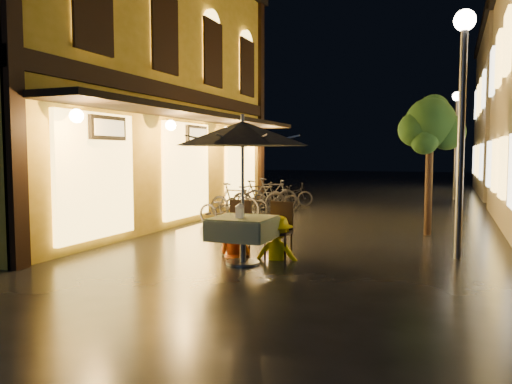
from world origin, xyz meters
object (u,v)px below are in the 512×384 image
at_px(streetlamp_near, 463,89).
at_px(table_lantern, 240,209).
at_px(patio_umbrella, 243,134).
at_px(bicycle_0, 226,209).
at_px(person_orange, 235,218).
at_px(cafe_table, 243,229).
at_px(person_yellow, 278,217).

distance_m(streetlamp_near, table_lantern, 4.29).
height_order(patio_umbrella, bicycle_0, patio_umbrella).
bearing_deg(person_orange, patio_umbrella, 139.49).
xyz_separation_m(patio_umbrella, bicycle_0, (-2.11, 3.91, -1.73)).
height_order(streetlamp_near, table_lantern, streetlamp_near).
height_order(streetlamp_near, patio_umbrella, streetlamp_near).
distance_m(streetlamp_near, patio_umbrella, 3.82).
height_order(cafe_table, patio_umbrella, patio_umbrella).
bearing_deg(bicycle_0, person_orange, -147.21).
xyz_separation_m(table_lantern, person_orange, (-0.37, 0.65, -0.23)).
relative_size(patio_umbrella, person_yellow, 1.68).
distance_m(streetlamp_near, cafe_table, 4.40).
bearing_deg(cafe_table, person_yellow, 54.66).
height_order(streetlamp_near, person_orange, streetlamp_near).
bearing_deg(table_lantern, patio_umbrella, 90.00).
distance_m(streetlamp_near, person_orange, 4.47).
bearing_deg(person_orange, person_yellow, -161.80).
distance_m(person_orange, bicycle_0, 3.81).
bearing_deg(cafe_table, patio_umbrella, -90.00).
xyz_separation_m(patio_umbrella, person_orange, (-0.37, 0.53, -1.46)).
bearing_deg(table_lantern, person_yellow, 59.73).
bearing_deg(person_orange, cafe_table, 139.49).
distance_m(patio_umbrella, bicycle_0, 4.77).
bearing_deg(table_lantern, streetlamp_near, 29.09).
bearing_deg(bicycle_0, patio_umbrella, -146.11).
relative_size(streetlamp_near, cafe_table, 4.27).
relative_size(table_lantern, person_orange, 0.18).
bearing_deg(streetlamp_near, bicycle_0, 158.08).
bearing_deg(streetlamp_near, patio_umbrella, -152.58).
distance_m(streetlamp_near, person_yellow, 3.81).
relative_size(streetlamp_near, patio_umbrella, 1.72).
bearing_deg(streetlamp_near, person_yellow, -158.55).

